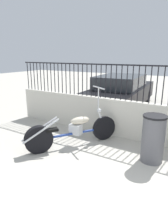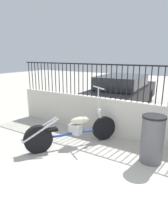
{
  "view_description": "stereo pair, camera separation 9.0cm",
  "coord_description": "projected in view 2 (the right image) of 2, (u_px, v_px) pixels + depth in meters",
  "views": [
    {
      "loc": [
        0.9,
        -2.01,
        2.1
      ],
      "look_at": [
        -1.66,
        2.14,
        0.7
      ],
      "focal_mm": 32.0,
      "sensor_mm": 36.0,
      "label": 1
    },
    {
      "loc": [
        0.97,
        -1.97,
        2.1
      ],
      "look_at": [
        -1.66,
        2.14,
        0.7
      ],
      "focal_mm": 32.0,
      "sensor_mm": 36.0,
      "label": 2
    }
  ],
  "objects": [
    {
      "name": "ground_plane",
      "position": [
        102.0,
        217.0,
        2.67
      ],
      "size": [
        40.0,
        40.0,
        0.0
      ],
      "primitive_type": "plane",
      "color": "#B7B2A5"
    },
    {
      "name": "car_black",
      "position": [
        123.0,
        92.0,
        7.9
      ],
      "size": [
        2.02,
        4.66,
        1.35
      ],
      "rotation": [
        0.0,
        0.0,
        1.64
      ],
      "color": "black",
      "rests_on": "ground_plane"
    },
    {
      "name": "motorcycle_blue",
      "position": [
        68.0,
        131.0,
        4.65
      ],
      "size": [
        1.38,
        2.04,
        1.38
      ],
      "rotation": [
        0.0,
        0.0,
        1.0
      ],
      "color": "black",
      "rests_on": "ground_plane"
    },
    {
      "name": "trash_bin",
      "position": [
        152.0,
        139.0,
        3.95
      ],
      "size": [
        0.46,
        0.46,
        0.98
      ],
      "color": "#56565B",
      "rests_on": "ground_plane"
    },
    {
      "name": "low_wall",
      "position": [
        156.0,
        125.0,
        4.76
      ],
      "size": [
        8.63,
        0.18,
        0.99
      ],
      "color": "beige",
      "rests_on": "ground_plane"
    },
    {
      "name": "fence_railing",
      "position": [
        161.0,
        80.0,
        4.47
      ],
      "size": [
        8.63,
        0.04,
        0.9
      ],
      "color": "black",
      "rests_on": "low_wall"
    }
  ]
}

